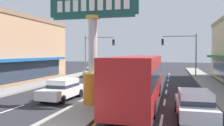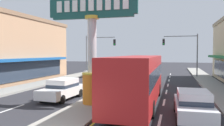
% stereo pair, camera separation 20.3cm
% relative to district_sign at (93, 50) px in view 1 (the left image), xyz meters
% --- Properties ---
extents(median_strip, '(2.47, 52.00, 0.14)m').
position_rel_district_sign_xyz_m(median_strip, '(-0.00, 11.08, -3.58)').
color(median_strip, gray).
rests_on(median_strip, ground).
extents(sidewalk_left, '(2.46, 60.00, 0.18)m').
position_rel_district_sign_xyz_m(sidewalk_left, '(-9.06, 9.08, -3.56)').
color(sidewalk_left, gray).
rests_on(sidewalk_left, ground).
extents(sidewalk_right, '(2.46, 60.00, 0.18)m').
position_rel_district_sign_xyz_m(sidewalk_right, '(9.06, 9.08, -3.56)').
color(sidewalk_right, gray).
rests_on(sidewalk_right, ground).
extents(lane_markings, '(9.21, 52.00, 0.01)m').
position_rel_district_sign_xyz_m(lane_markings, '(-0.00, 9.73, -3.65)').
color(lane_markings, silver).
rests_on(lane_markings, ground).
extents(district_sign, '(6.03, 1.34, 7.26)m').
position_rel_district_sign_xyz_m(district_sign, '(0.00, 0.00, 0.00)').
color(district_sign, orange).
rests_on(district_sign, median_strip).
extents(traffic_light_left_side, '(4.86, 0.46, 6.20)m').
position_rel_district_sign_xyz_m(traffic_light_left_side, '(-6.47, 19.15, 0.59)').
color(traffic_light_left_side, slate).
rests_on(traffic_light_left_side, ground).
extents(traffic_light_right_side, '(4.86, 0.46, 6.20)m').
position_rel_district_sign_xyz_m(traffic_light_right_side, '(6.47, 19.74, 0.59)').
color(traffic_light_right_side, slate).
rests_on(traffic_light_right_side, ground).
extents(sedan_near_right_lane, '(2.03, 4.40, 1.53)m').
position_rel_district_sign_xyz_m(sedan_near_right_lane, '(-6.18, 17.55, -2.87)').
color(sedan_near_right_lane, white).
rests_on(sedan_near_right_lane, ground).
extents(sedan_far_right_lane, '(2.03, 4.40, 1.53)m').
position_rel_district_sign_xyz_m(sedan_far_right_lane, '(-2.88, 1.29, -2.87)').
color(sedan_far_right_lane, white).
rests_on(sedan_far_right_lane, ground).
extents(sedan_near_left_lane, '(1.96, 4.36, 1.53)m').
position_rel_district_sign_xyz_m(sedan_near_left_lane, '(6.19, -1.52, -2.87)').
color(sedan_near_left_lane, silver).
rests_on(sedan_near_left_lane, ground).
extents(bus_mid_left_lane, '(2.68, 11.23, 3.26)m').
position_rel_district_sign_xyz_m(bus_mid_left_lane, '(2.89, 1.08, -1.79)').
color(bus_mid_left_lane, '#B21E1E').
rests_on(bus_mid_left_lane, ground).
extents(sedan_far_left_oncoming, '(2.00, 4.38, 1.53)m').
position_rel_district_sign_xyz_m(sedan_far_left_oncoming, '(2.89, 10.75, -2.87)').
color(sedan_far_left_oncoming, maroon).
rests_on(sedan_far_left_oncoming, ground).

